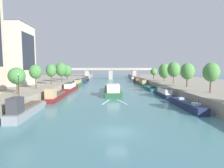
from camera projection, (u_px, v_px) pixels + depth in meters
The scene contains 30 objects.
ground_plane at pixel (117, 132), 21.23m from camera, with size 400.00×400.00×0.00m, color teal.
quay_left at pixel (32, 83), 75.37m from camera, with size 36.00×170.00×2.35m, color gray.
quay_right at pixel (190, 83), 76.41m from camera, with size 36.00×170.00×2.35m, color gray.
barge_midriver at pixel (112, 90), 53.74m from camera, with size 5.11×22.06×3.39m.
wake_behind_barge at pixel (114, 102), 40.05m from camera, with size 5.60×5.96×0.03m.
moored_boat_left_near at pixel (26, 109), 28.40m from camera, with size 2.57×12.34×3.55m.
moored_boat_left_lone at pixel (56, 96), 43.49m from camera, with size 2.76×14.69×3.12m.
moored_boat_left_midway at pixel (71, 87), 60.56m from camera, with size 2.76×14.19×2.81m.
moored_boat_left_far at pixel (78, 83), 77.23m from camera, with size 2.37×13.21×2.90m.
moored_boat_left_downstream at pixel (84, 81), 91.97m from camera, with size 2.01×11.49×2.62m.
moored_boat_left_second at pixel (87, 79), 105.75m from camera, with size 2.19×10.29×2.82m.
moored_boat_right_gap_after at pixel (186, 105), 33.80m from camera, with size 2.45×12.84×2.40m.
moored_boat_right_second at pixel (164, 93), 47.38m from camera, with size 2.43×11.34×2.49m.
moored_boat_right_near at pixel (150, 88), 63.76m from camera, with size 3.14×15.07×2.08m.
moored_boat_right_midway at pixel (142, 83), 79.91m from camera, with size 2.28×12.61×2.72m.
moored_boat_right_far at pixel (137, 80), 95.63m from camera, with size 3.65×16.65×2.73m.
moored_boat_right_downstream at pixel (133, 78), 111.98m from camera, with size 2.32×11.63×2.65m.
tree_left_past_mid at pixel (17, 76), 35.89m from camera, with size 3.33×3.33×5.49m.
tree_left_by_lamp at pixel (36, 72), 45.98m from camera, with size 3.20×3.20×6.27m.
tree_left_far at pixel (51, 71), 57.83m from camera, with size 3.33×3.33×6.67m.
tree_left_nearest at pixel (61, 69), 68.12m from camera, with size 4.27×4.27×7.50m.
tree_left_end_of_row at pixel (67, 71), 79.21m from camera, with size 4.25×4.25×6.79m.
tree_right_end_of_row at pixel (211, 72), 37.77m from camera, with size 3.37×3.37×6.56m.
tree_right_nearest at pixel (187, 71), 50.12m from camera, with size 3.84×3.84×6.81m.
tree_right_by_lamp at pixel (174, 69), 60.47m from camera, with size 4.27×4.27×7.50m.
tree_right_second at pixel (164, 71), 72.49m from camera, with size 4.70×4.70×7.29m.
tree_right_past_mid at pixel (154, 72), 86.35m from camera, with size 3.28×3.28×5.26m.
lamppost_left_bank at pixel (19, 84), 32.55m from camera, with size 0.28×0.28×4.39m.
building_left_far_end at pixel (10, 54), 55.53m from camera, with size 12.06×10.88×19.48m.
bridge_far at pixel (111, 72), 121.78m from camera, with size 56.49×4.40×7.82m.
Camera 1 is at (-0.93, -20.60, 7.71)m, focal length 28.16 mm.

